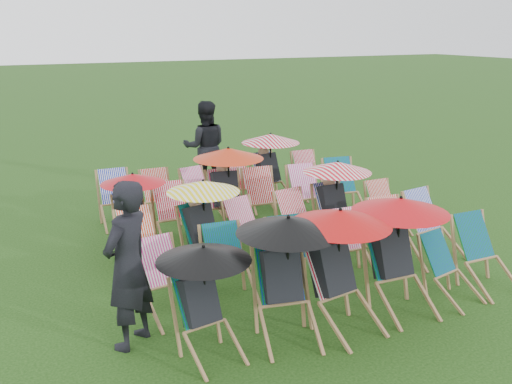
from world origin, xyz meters
name	(u,v)px	position (x,y,z in m)	size (l,w,h in m)	color
ground	(279,253)	(0.00, 0.00, 0.00)	(100.00, 100.00, 0.00)	black
deckchair_0	(206,300)	(-2.01, -2.12, 0.62)	(1.00, 1.08, 1.18)	olive
deckchair_1	(286,276)	(-1.08, -2.15, 0.72)	(1.15, 1.23, 1.37)	olive
deckchair_2	(341,268)	(-0.42, -2.25, 0.73)	(1.17, 1.26, 1.38)	olive
deckchair_3	(400,253)	(0.47, -2.18, 0.73)	(1.17, 1.22, 1.39)	olive
deckchair_4	(452,269)	(1.23, -2.30, 0.41)	(0.68, 0.84, 0.82)	olive
deckchair_5	(487,254)	(1.90, -2.24, 0.47)	(0.64, 0.88, 0.93)	olive
deckchair_6	(167,281)	(-2.11, -1.11, 0.44)	(0.69, 0.88, 0.89)	olive
deckchair_7	(229,266)	(-1.28, -1.07, 0.45)	(0.66, 0.88, 0.91)	olive
deckchair_8	(293,256)	(-0.38, -1.10, 0.44)	(0.68, 0.88, 0.88)	olive
deckchair_9	(352,246)	(0.52, -1.15, 0.44)	(0.62, 0.84, 0.87)	olive
deckchair_10	(396,234)	(1.32, -1.12, 0.47)	(0.70, 0.91, 0.93)	olive
deckchair_11	(435,226)	(2.07, -1.10, 0.48)	(0.75, 0.96, 0.96)	olive
deckchair_12	(143,246)	(-2.08, 0.07, 0.46)	(0.64, 0.87, 0.91)	olive
deckchair_13	(205,222)	(-1.16, 0.08, 0.66)	(1.05, 1.15, 1.25)	olive
deckchair_14	(250,231)	(-0.46, 0.06, 0.43)	(0.70, 0.88, 0.86)	olive
deckchair_15	(302,222)	(0.40, -0.02, 0.45)	(0.70, 0.89, 0.90)	olive
deckchair_16	(337,200)	(1.10, 0.08, 0.68)	(1.09, 1.13, 1.29)	olive
deckchair_17	(388,208)	(2.11, 0.05, 0.41)	(0.56, 0.77, 0.83)	olive
deckchair_18	(134,210)	(-1.91, 1.20, 0.62)	(0.99, 1.03, 1.18)	olive
deckchair_19	(175,215)	(-1.27, 1.14, 0.46)	(0.65, 0.88, 0.92)	olive
deckchair_20	(228,188)	(-0.27, 1.32, 0.74)	(1.18, 1.26, 1.40)	olive
deckchair_21	(265,199)	(0.39, 1.22, 0.48)	(0.71, 0.94, 0.97)	olive
deckchair_22	(309,195)	(1.23, 1.14, 0.48)	(0.72, 0.93, 0.95)	olive
deckchair_23	(346,188)	(2.00, 1.14, 0.50)	(0.79, 1.00, 0.99)	olive
deckchair_24	(117,199)	(-1.89, 2.42, 0.46)	(0.65, 0.88, 0.93)	olive
deckchair_25	(160,197)	(-1.17, 2.29, 0.44)	(0.61, 0.84, 0.88)	olive
deckchair_26	(201,192)	(-0.37, 2.34, 0.41)	(0.66, 0.84, 0.83)	olive
deckchair_27	(237,186)	(0.32, 2.28, 0.47)	(0.78, 0.97, 0.94)	olive
deckchair_28	(272,167)	(1.16, 2.44, 0.71)	(1.13, 1.23, 1.34)	olive
deckchair_29	(311,175)	(2.04, 2.42, 0.45)	(0.63, 0.85, 0.89)	olive
person_left	(128,265)	(-2.67, -1.57, 0.93)	(0.68, 0.44, 1.85)	black
person_rear	(205,147)	(0.28, 3.74, 0.95)	(0.92, 0.72, 1.90)	black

